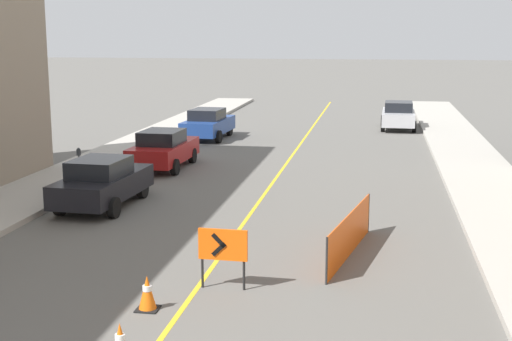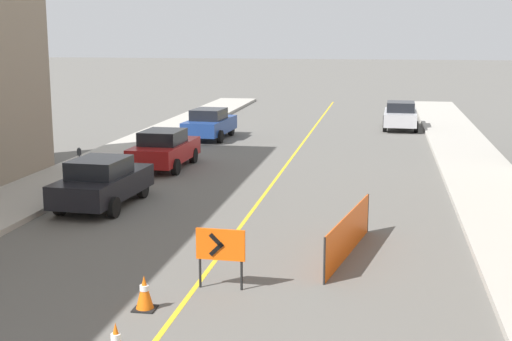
% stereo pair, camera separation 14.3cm
% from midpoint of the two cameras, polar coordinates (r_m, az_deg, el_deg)
% --- Properties ---
extents(lane_stripe, '(0.12, 58.79, 0.01)m').
position_cam_midpoint_polar(lane_stripe, '(28.42, 2.15, -0.14)').
color(lane_stripe, gold).
rests_on(lane_stripe, ground_plane).
extents(sidewalk_left, '(2.94, 58.79, 0.18)m').
position_cam_midpoint_polar(sidewalk_left, '(30.42, -12.40, 0.52)').
color(sidewalk_left, '#ADA89E').
rests_on(sidewalk_left, ground_plane).
extents(sidewalk_right, '(2.94, 58.79, 0.18)m').
position_cam_midpoint_polar(sidewalk_right, '(28.40, 17.76, -0.50)').
color(sidewalk_right, '#ADA89E').
rests_on(sidewalk_right, ground_plane).
extents(traffic_cone_farthest, '(0.45, 0.45, 0.72)m').
position_cam_midpoint_polar(traffic_cone_farthest, '(14.68, -8.63, -9.64)').
color(traffic_cone_farthest, black).
rests_on(traffic_cone_farthest, ground_plane).
extents(arrow_barricade_primary, '(1.09, 0.10, 1.34)m').
position_cam_midpoint_polar(arrow_barricade_primary, '(15.47, -2.60, -6.14)').
color(arrow_barricade_primary, '#EF560C').
rests_on(arrow_barricade_primary, ground_plane).
extents(safety_mesh_fence, '(0.89, 4.51, 1.09)m').
position_cam_midpoint_polar(safety_mesh_fence, '(17.99, 7.64, -5.07)').
color(safety_mesh_fence, '#EF560C').
rests_on(safety_mesh_fence, ground_plane).
extents(parked_car_curb_near, '(2.02, 4.39, 1.59)m').
position_cam_midpoint_polar(parked_car_curb_near, '(23.22, -12.02, -0.91)').
color(parked_car_curb_near, black).
rests_on(parked_car_curb_near, ground_plane).
extents(parked_car_curb_mid, '(1.95, 4.35, 1.59)m').
position_cam_midpoint_polar(parked_car_curb_mid, '(29.37, -7.21, 1.72)').
color(parked_car_curb_mid, maroon).
rests_on(parked_car_curb_mid, ground_plane).
extents(parked_car_curb_far, '(2.05, 4.40, 1.59)m').
position_cam_midpoint_polar(parked_car_curb_far, '(37.30, -3.62, 3.76)').
color(parked_car_curb_far, navy).
rests_on(parked_car_curb_far, ground_plane).
extents(parked_car_opposite_side, '(1.94, 4.33, 1.59)m').
position_cam_midpoint_polar(parked_car_opposite_side, '(41.82, 11.57, 4.35)').
color(parked_car_opposite_side, '#B7B7BC').
rests_on(parked_car_opposite_side, ground_plane).
extents(parking_meter_far_curb, '(0.12, 0.11, 1.32)m').
position_cam_midpoint_polar(parking_meter_far_curb, '(25.94, -13.79, 0.95)').
color(parking_meter_far_curb, '#4C4C51').
rests_on(parking_meter_far_curb, sidewalk_left).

